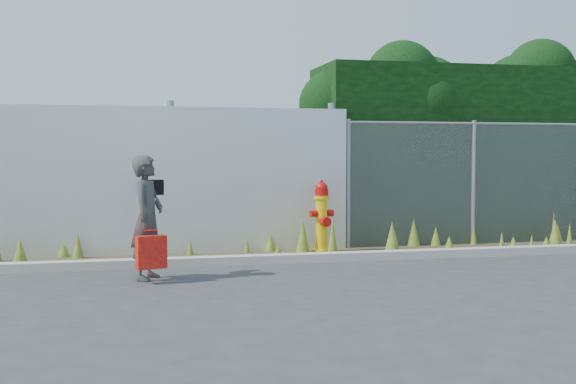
% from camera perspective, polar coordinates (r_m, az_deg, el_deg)
% --- Properties ---
extents(ground, '(80.00, 80.00, 0.00)m').
position_cam_1_polar(ground, '(8.32, 4.25, -7.36)').
color(ground, '#353537').
rests_on(ground, ground).
extents(curb, '(16.00, 0.22, 0.12)m').
position_cam_1_polar(curb, '(10.02, 1.15, -5.24)').
color(curb, '#B0A79F').
rests_on(curb, ground).
extents(weed_strip, '(16.00, 1.33, 0.55)m').
position_cam_1_polar(weed_strip, '(10.74, 1.20, -4.23)').
color(weed_strip, '#413925').
rests_on(weed_strip, ground).
extents(corrugated_fence, '(8.50, 0.21, 2.30)m').
position_cam_1_polar(corrugated_fence, '(10.85, -17.34, 0.79)').
color(corrugated_fence, silver).
rests_on(corrugated_fence, ground).
extents(chainlink_fence, '(6.50, 0.07, 2.05)m').
position_cam_1_polar(chainlink_fence, '(12.73, 18.62, 0.75)').
color(chainlink_fence, gray).
rests_on(chainlink_fence, ground).
extents(hedge, '(7.69, 1.81, 3.64)m').
position_cam_1_polar(hedge, '(13.74, 17.24, 4.58)').
color(hedge, black).
rests_on(hedge, ground).
extents(fire_hydrant, '(0.37, 0.33, 1.11)m').
position_cam_1_polar(fire_hydrant, '(10.90, 2.68, -2.05)').
color(fire_hydrant, yellow).
rests_on(fire_hydrant, ground).
extents(woman, '(0.54, 0.64, 1.48)m').
position_cam_1_polar(woman, '(8.75, -11.05, -1.99)').
color(woman, '#0E5955').
rests_on(woman, ground).
extents(red_tote_bag, '(0.35, 0.13, 0.45)m').
position_cam_1_polar(red_tote_bag, '(8.51, -10.75, -4.69)').
color(red_tote_bag, '#AC0913').
extents(black_shoulder_bag, '(0.25, 0.10, 0.19)m').
position_cam_1_polar(black_shoulder_bag, '(8.99, -10.64, 0.36)').
color(black_shoulder_bag, black).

